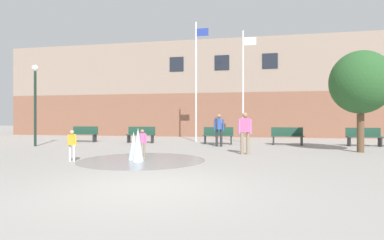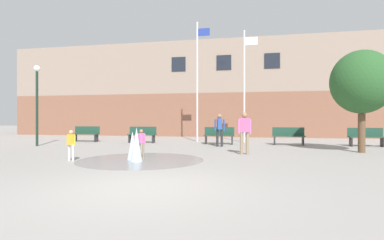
% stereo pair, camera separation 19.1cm
% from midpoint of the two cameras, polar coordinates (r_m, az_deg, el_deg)
% --- Properties ---
extents(ground_plane, '(100.00, 100.00, 0.00)m').
position_cam_midpoint_polar(ground_plane, '(6.01, -8.80, -12.64)').
color(ground_plane, gray).
extents(library_building, '(36.00, 6.05, 7.43)m').
position_cam_midpoint_polar(library_building, '(25.67, 6.95, 5.46)').
color(library_building, brown).
rests_on(library_building, ground).
extents(splash_fountain, '(4.10, 4.10, 1.07)m').
position_cam_midpoint_polar(splash_fountain, '(9.83, -9.91, -5.68)').
color(splash_fountain, gray).
rests_on(splash_fountain, ground).
extents(park_bench_far_left, '(1.60, 0.44, 0.91)m').
position_cam_midpoint_polar(park_bench_far_left, '(18.83, -19.26, -2.47)').
color(park_bench_far_left, '#28282D').
rests_on(park_bench_far_left, ground).
extents(park_bench_left_of_flagpoles, '(1.60, 0.44, 0.91)m').
position_cam_midpoint_polar(park_bench_left_of_flagpoles, '(17.23, -9.18, -2.70)').
color(park_bench_left_of_flagpoles, '#28282D').
rests_on(park_bench_left_of_flagpoles, ground).
extents(park_bench_center, '(1.60, 0.44, 0.91)m').
position_cam_midpoint_polar(park_bench_center, '(16.11, 5.52, -2.90)').
color(park_bench_center, '#28282D').
rests_on(park_bench_center, ground).
extents(park_bench_under_right_flagpole, '(1.60, 0.44, 0.91)m').
position_cam_midpoint_polar(park_bench_under_right_flagpole, '(16.29, 18.22, -2.87)').
color(park_bench_under_right_flagpole, '#28282D').
rests_on(park_bench_under_right_flagpole, ground).
extents(park_bench_near_trashcan, '(1.60, 0.44, 0.91)m').
position_cam_midpoint_polar(park_bench_near_trashcan, '(17.00, 30.50, -2.75)').
color(park_bench_near_trashcan, '#28282D').
rests_on(park_bench_near_trashcan, ground).
extents(adult_near_bench, '(0.50, 0.33, 1.59)m').
position_cam_midpoint_polar(adult_near_bench, '(11.53, 10.44, -1.84)').
color(adult_near_bench, '#89755B').
rests_on(adult_near_bench, ground).
extents(adult_in_red, '(0.50, 0.38, 1.59)m').
position_cam_midpoint_polar(adult_in_red, '(14.67, 5.64, -1.42)').
color(adult_in_red, '#28282D').
rests_on(adult_in_red, ground).
extents(child_with_pink_shirt, '(0.31, 0.24, 0.99)m').
position_cam_midpoint_polar(child_with_pink_shirt, '(10.37, -9.12, -4.02)').
color(child_with_pink_shirt, '#89755B').
rests_on(child_with_pink_shirt, ground).
extents(child_running, '(0.31, 0.24, 0.99)m').
position_cam_midpoint_polar(child_running, '(10.24, -21.54, -4.08)').
color(child_running, silver).
rests_on(child_running, ground).
extents(flagpole_left, '(0.80, 0.10, 7.14)m').
position_cam_midpoint_polar(flagpole_left, '(18.02, 1.41, 8.04)').
color(flagpole_left, silver).
rests_on(flagpole_left, ground).
extents(flagpole_right, '(0.80, 0.10, 6.47)m').
position_cam_midpoint_polar(flagpole_right, '(17.70, 10.35, 7.06)').
color(flagpole_right, silver).
rests_on(flagpole_right, ground).
extents(lamp_post_left_lane, '(0.32, 0.32, 4.02)m').
position_cam_midpoint_polar(lamp_post_left_lane, '(16.79, -27.14, 4.51)').
color(lamp_post_left_lane, '#192D23').
rests_on(lamp_post_left_lane, ground).
extents(street_tree_near_building, '(2.38, 2.38, 4.09)m').
position_cam_midpoint_polar(street_tree_near_building, '(13.84, 29.95, 6.25)').
color(street_tree_near_building, brown).
rests_on(street_tree_near_building, ground).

